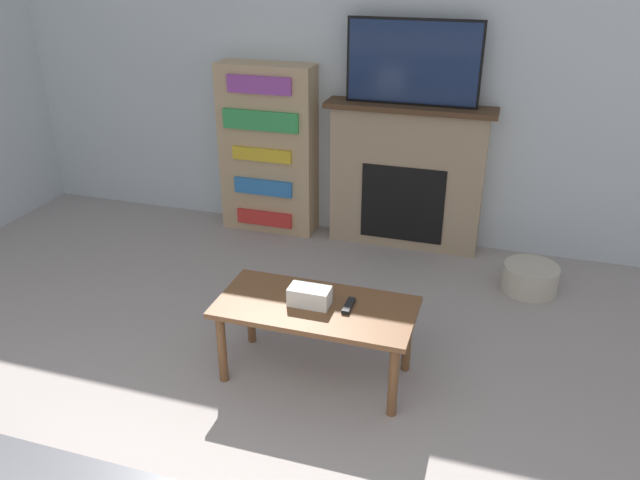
{
  "coord_description": "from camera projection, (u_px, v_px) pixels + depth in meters",
  "views": [
    {
      "loc": [
        1.07,
        -0.4,
        2.19
      ],
      "look_at": [
        0.15,
        2.53,
        0.73
      ],
      "focal_mm": 35.0,
      "sensor_mm": 36.0,
      "label": 1
    }
  ],
  "objects": [
    {
      "name": "remote_control",
      "position": [
        349.0,
        306.0,
        3.29
      ],
      "size": [
        0.04,
        0.15,
        0.02
      ],
      "color": "black",
      "rests_on": "coffee_table"
    },
    {
      "name": "fireplace",
      "position": [
        406.0,
        176.0,
        4.8
      ],
      "size": [
        1.26,
        0.28,
        1.13
      ],
      "color": "tan",
      "rests_on": "ground_plane"
    },
    {
      "name": "storage_basket",
      "position": [
        530.0,
        278.0,
        4.32
      ],
      "size": [
        0.38,
        0.38,
        0.19
      ],
      "color": "#BCB29E",
      "rests_on": "ground_plane"
    },
    {
      "name": "wall_back",
      "position": [
        370.0,
        67.0,
        4.68
      ],
      "size": [
        6.96,
        0.06,
        2.7
      ],
      "color": "silver",
      "rests_on": "ground_plane"
    },
    {
      "name": "coffee_table",
      "position": [
        316.0,
        315.0,
        3.34
      ],
      "size": [
        1.06,
        0.51,
        0.45
      ],
      "color": "brown",
      "rests_on": "ground_plane"
    },
    {
      "name": "tv",
      "position": [
        413.0,
        63.0,
        4.42
      ],
      "size": [
        0.97,
        0.03,
        0.6
      ],
      "color": "black",
      "rests_on": "fireplace"
    },
    {
      "name": "tissue_box",
      "position": [
        310.0,
        296.0,
        3.3
      ],
      "size": [
        0.22,
        0.12,
        0.1
      ],
      "color": "white",
      "rests_on": "coffee_table"
    },
    {
      "name": "bookshelf",
      "position": [
        268.0,
        150.0,
        5.04
      ],
      "size": [
        0.77,
        0.29,
        1.37
      ],
      "color": "tan",
      "rests_on": "ground_plane"
    }
  ]
}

